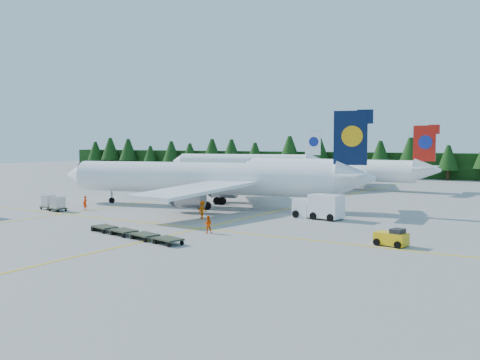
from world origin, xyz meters
The scene contains 16 objects.
ground centered at (0.00, 0.00, 0.00)m, with size 320.00×320.00×0.00m, color #9A9A95.
taxi_stripe_a centered at (-14.00, 20.00, 0.01)m, with size 0.25×120.00×0.01m, color yellow.
taxi_stripe_b centered at (6.00, 20.00, 0.01)m, with size 0.25×120.00×0.01m, color yellow.
taxi_stripe_cross centered at (0.00, -6.00, 0.01)m, with size 80.00×0.25×0.01m, color yellow.
treeline_hedge centered at (0.00, 82.00, 3.00)m, with size 220.00×4.00×6.00m, color black.
airliner_navy centered at (-5.33, 8.46, 3.67)m, with size 41.22×33.51×12.20m.
airliner_red centered at (-3.01, 44.89, 3.39)m, with size 38.79×31.88×11.27m.
airliner_far_left centered at (-36.38, 67.75, 3.60)m, with size 38.84×12.43×11.49m.
airstairs centered at (-7.81, 9.31, 0.78)m, with size 4.67×6.08×3.59m.
service_truck centered at (12.94, 6.53, 1.35)m, with size 5.89×2.84×2.73m.
baggage_tug centered at (24.48, -4.77, 0.67)m, with size 2.75×1.79×1.37m.
dolly_train centered at (4.03, -13.14, 0.47)m, with size 11.98×3.81×0.14m.
uld_pair centered at (-17.87, -4.38, 1.01)m, with size 4.47×2.23×1.49m.
crew_a centered at (-14.77, -2.03, 0.88)m, with size 0.64×0.42×1.76m, color #FD3405.
crew_b centered at (8.17, -7.72, 0.82)m, with size 0.79×0.62×1.63m, color #FF5305.
crew_c centered at (2.24, -0.49, 1.00)m, with size 0.83×0.56×2.01m, color #D55304.
Camera 1 is at (36.96, -47.78, 8.40)m, focal length 40.00 mm.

